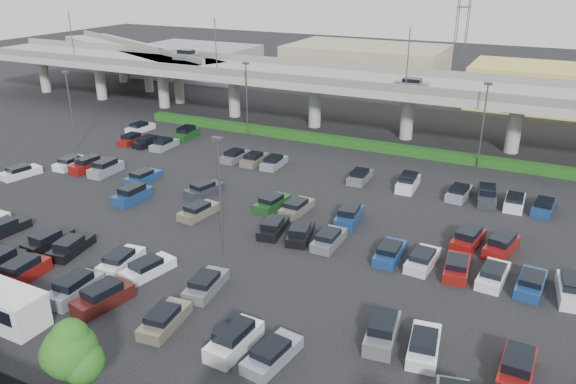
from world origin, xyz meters
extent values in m
plane|color=black|center=(0.00, 0.00, 0.00)|extent=(280.00, 280.00, 0.00)
cube|color=gray|center=(0.00, 32.00, 7.25)|extent=(150.00, 13.00, 1.10)
cube|color=slate|center=(0.00, 25.75, 8.30)|extent=(150.00, 0.50, 1.00)
cube|color=slate|center=(0.00, 38.25, 8.30)|extent=(150.00, 0.50, 1.00)
cylinder|color=gray|center=(-65.00, 32.00, 3.35)|extent=(1.80, 1.80, 6.70)
cube|color=slate|center=(-65.00, 32.00, 6.50)|extent=(2.60, 9.75, 0.50)
cylinder|color=gray|center=(-51.00, 32.00, 3.35)|extent=(1.80, 1.80, 6.70)
cube|color=slate|center=(-51.00, 32.00, 6.50)|extent=(2.60, 9.75, 0.50)
cylinder|color=gray|center=(-37.00, 32.00, 3.35)|extent=(1.80, 1.80, 6.70)
cube|color=slate|center=(-37.00, 32.00, 6.50)|extent=(2.60, 9.75, 0.50)
cylinder|color=gray|center=(-23.00, 32.00, 3.35)|extent=(1.80, 1.80, 6.70)
cube|color=slate|center=(-23.00, 32.00, 6.50)|extent=(2.60, 9.75, 0.50)
cylinder|color=gray|center=(-9.00, 32.00, 3.35)|extent=(1.80, 1.80, 6.70)
cube|color=slate|center=(-9.00, 32.00, 6.50)|extent=(2.60, 9.75, 0.50)
cylinder|color=gray|center=(5.00, 32.00, 3.35)|extent=(1.80, 1.80, 6.70)
cube|color=slate|center=(5.00, 32.00, 6.50)|extent=(2.60, 9.75, 0.50)
cylinder|color=gray|center=(19.00, 32.00, 3.35)|extent=(1.80, 1.80, 6.70)
cube|color=slate|center=(19.00, 32.00, 6.50)|extent=(2.60, 9.75, 0.50)
cube|color=slate|center=(-34.00, 35.00, 8.32)|extent=(4.40, 1.82, 1.05)
cube|color=black|center=(-34.00, 35.00, 9.14)|extent=(2.60, 1.60, 0.65)
cube|color=#6B6253|center=(6.00, 29.00, 8.21)|extent=(4.40, 1.82, 0.82)
cube|color=black|center=(6.00, 29.00, 8.84)|extent=(2.30, 1.60, 0.50)
cylinder|color=#46454A|center=(-50.00, 25.90, 11.80)|extent=(0.14, 0.14, 8.00)
cylinder|color=#46454A|center=(-22.00, 25.90, 11.80)|extent=(0.14, 0.14, 8.00)
cylinder|color=#46454A|center=(6.00, 25.90, 11.80)|extent=(0.14, 0.14, 8.00)
cube|color=gray|center=(-52.00, 43.00, 7.25)|extent=(50.93, 30.13, 1.10)
cube|color=slate|center=(-52.00, 43.00, 8.30)|extent=(47.34, 22.43, 1.00)
cylinder|color=gray|center=(-69.22, 51.03, 3.35)|extent=(1.60, 1.60, 6.70)
cylinder|color=gray|center=(-58.34, 45.96, 3.35)|extent=(1.60, 1.60, 6.70)
cylinder|color=gray|center=(-47.47, 40.89, 3.35)|extent=(1.60, 1.60, 6.70)
cylinder|color=gray|center=(-36.59, 35.82, 3.35)|extent=(1.60, 1.60, 6.70)
cube|color=#123E12|center=(0.00, 25.00, 0.55)|extent=(66.00, 1.60, 1.10)
sphere|color=#1C5215|center=(2.00, -26.39, 3.39)|extent=(3.07, 3.07, 3.07)
sphere|color=#1C5215|center=(2.71, -26.29, 2.85)|extent=(2.41, 2.41, 2.41)
sphere|color=#1C5215|center=(1.40, -26.47, 3.07)|extent=(2.41, 2.41, 2.41)
sphere|color=#1C5215|center=(2.04, -26.27, 4.27)|extent=(2.08, 2.08, 2.08)
cube|color=maroon|center=(-11.75, -18.50, 0.53)|extent=(2.12, 4.51, 1.05)
cube|color=black|center=(-11.75, -18.50, 1.34)|extent=(1.78, 2.70, 0.65)
cube|color=gray|center=(-6.25, -18.50, 0.53)|extent=(1.94, 4.45, 1.05)
cube|color=black|center=(-6.25, -18.50, 1.34)|extent=(1.67, 2.64, 0.65)
cube|color=#411411|center=(-3.50, -18.50, 0.53)|extent=(2.60, 4.66, 1.05)
cube|color=black|center=(-3.50, -18.50, 1.34)|extent=(2.06, 2.85, 0.65)
cube|color=#6B6253|center=(2.00, -18.50, 0.41)|extent=(2.28, 4.57, 0.82)
cube|color=black|center=(2.00, -18.70, 1.04)|extent=(1.84, 2.46, 0.50)
cube|color=white|center=(7.50, -18.50, 0.53)|extent=(2.09, 4.51, 1.05)
cube|color=black|center=(7.50, -18.50, 1.34)|extent=(1.76, 2.70, 0.65)
cube|color=gray|center=(10.25, -18.50, 0.41)|extent=(2.42, 4.61, 0.82)
cube|color=black|center=(10.25, -18.70, 1.04)|extent=(1.91, 2.50, 0.50)
cube|color=black|center=(-20.00, -13.50, 0.41)|extent=(2.20, 4.54, 0.82)
cube|color=black|center=(-20.00, -13.70, 1.04)|extent=(1.80, 2.43, 0.50)
cube|color=black|center=(-14.50, -13.50, 0.41)|extent=(1.97, 4.46, 0.82)
cube|color=black|center=(-14.50, -13.70, 1.04)|extent=(1.68, 2.36, 0.50)
cube|color=black|center=(-11.75, -13.50, 0.41)|extent=(2.47, 4.63, 0.82)
cube|color=black|center=(-11.75, -13.70, 1.04)|extent=(1.93, 2.52, 0.50)
cube|color=white|center=(-6.25, -13.50, 0.41)|extent=(2.27, 4.57, 0.82)
cube|color=black|center=(-6.25, -13.70, 1.04)|extent=(1.83, 2.45, 0.50)
cube|color=white|center=(-3.50, -13.50, 0.41)|extent=(2.69, 4.68, 0.82)
cube|color=black|center=(-3.50, -13.70, 1.04)|extent=(2.04, 2.58, 0.50)
cube|color=slate|center=(2.00, -13.50, 0.41)|extent=(2.29, 4.57, 0.82)
cube|color=black|center=(2.00, -13.70, 1.04)|extent=(1.85, 2.46, 0.50)
cube|color=slate|center=(15.75, -13.50, 0.53)|extent=(2.37, 4.60, 1.05)
cube|color=black|center=(15.75, -13.50, 1.34)|extent=(1.92, 2.78, 0.65)
cube|color=white|center=(18.50, -13.50, 0.41)|extent=(2.39, 4.60, 0.82)
cube|color=black|center=(18.50, -13.70, 1.04)|extent=(1.90, 2.49, 0.50)
cube|color=maroon|center=(24.00, -13.50, 0.53)|extent=(1.98, 4.46, 1.05)
cube|color=black|center=(24.00, -13.50, 1.34)|extent=(1.70, 2.66, 0.65)
cube|color=white|center=(-31.00, -2.50, 0.41)|extent=(2.66, 4.67, 0.82)
cube|color=black|center=(-31.00, -2.70, 1.04)|extent=(2.03, 2.57, 0.50)
cube|color=navy|center=(-14.50, -2.50, 0.53)|extent=(2.05, 4.49, 1.05)
cube|color=black|center=(-14.50, -2.50, 1.34)|extent=(1.74, 2.68, 0.65)
cube|color=#6B6253|center=(-6.25, -2.50, 0.41)|extent=(2.35, 4.59, 0.82)
cube|color=black|center=(-6.25, -2.70, 1.04)|extent=(1.87, 2.48, 0.50)
cube|color=black|center=(2.00, -2.50, 0.41)|extent=(2.51, 4.64, 0.82)
cube|color=black|center=(2.00, -2.70, 1.04)|extent=(1.96, 2.53, 0.50)
cube|color=black|center=(4.75, -2.50, 0.41)|extent=(2.73, 4.69, 0.82)
cube|color=black|center=(4.75, -2.70, 1.04)|extent=(2.06, 2.59, 0.50)
cube|color=slate|center=(7.50, -2.50, 0.41)|extent=(1.84, 4.41, 0.82)
cube|color=black|center=(7.50, -2.70, 1.04)|extent=(1.61, 2.31, 0.50)
cube|color=navy|center=(13.00, -2.50, 0.41)|extent=(1.87, 4.42, 0.82)
cube|color=black|center=(13.00, -2.70, 1.04)|extent=(1.63, 2.32, 0.50)
cube|color=silver|center=(15.75, -2.50, 0.41)|extent=(2.12, 4.52, 0.82)
cube|color=black|center=(15.75, -2.70, 1.04)|extent=(1.76, 2.41, 0.50)
cube|color=maroon|center=(18.50, -2.50, 0.41)|extent=(2.22, 4.55, 0.82)
cube|color=black|center=(18.50, -2.70, 1.04)|extent=(1.81, 2.44, 0.50)
cube|color=white|center=(21.25, -2.50, 0.41)|extent=(2.18, 4.54, 0.82)
cube|color=black|center=(21.25, -2.70, 1.04)|extent=(1.79, 2.42, 0.50)
cube|color=navy|center=(24.00, -2.50, 0.41)|extent=(2.16, 4.53, 0.82)
cube|color=black|center=(24.00, -2.70, 1.04)|extent=(1.78, 2.42, 0.50)
cube|color=white|center=(26.75, -2.50, 0.53)|extent=(2.30, 4.58, 1.05)
cube|color=black|center=(26.75, -2.50, 1.34)|extent=(1.88, 2.76, 0.65)
cube|color=white|center=(-28.25, 2.50, 0.41)|extent=(1.96, 4.46, 0.82)
cube|color=black|center=(-28.25, 2.30, 1.04)|extent=(1.68, 2.35, 0.50)
cube|color=maroon|center=(-25.50, 2.50, 0.53)|extent=(2.19, 4.54, 1.05)
cube|color=black|center=(-25.50, 2.50, 1.34)|extent=(1.82, 2.73, 0.65)
cube|color=gray|center=(-22.75, 2.50, 0.53)|extent=(1.95, 4.45, 1.05)
cube|color=black|center=(-22.75, 2.50, 1.34)|extent=(1.68, 2.65, 0.65)
cube|color=navy|center=(-17.25, 2.50, 0.41)|extent=(2.16, 4.53, 0.82)
cube|color=black|center=(-17.25, 2.30, 1.04)|extent=(1.78, 2.42, 0.50)
cube|color=#2B3037|center=(-9.00, 2.50, 0.41)|extent=(2.75, 4.69, 0.82)
cube|color=black|center=(-9.00, 2.31, 1.04)|extent=(2.07, 2.60, 0.50)
cube|color=#1A481C|center=(-0.75, 2.50, 0.41)|extent=(2.27, 4.57, 0.82)
cube|color=black|center=(-0.75, 2.30, 1.04)|extent=(1.83, 2.46, 0.50)
cube|color=#6B6253|center=(2.00, 2.50, 0.41)|extent=(2.10, 4.51, 0.82)
cube|color=black|center=(2.00, 2.30, 1.04)|extent=(1.74, 2.40, 0.50)
cube|color=navy|center=(7.50, 2.50, 0.53)|extent=(2.18, 4.54, 1.05)
cube|color=black|center=(7.50, 2.50, 1.34)|extent=(1.81, 2.73, 0.65)
cube|color=maroon|center=(18.50, 2.50, 0.53)|extent=(2.49, 4.63, 1.05)
cube|color=black|center=(18.50, 2.50, 1.34)|extent=(1.99, 2.82, 0.65)
cube|color=maroon|center=(21.25, 2.50, 0.53)|extent=(2.72, 4.69, 1.05)
cube|color=black|center=(21.25, 2.50, 1.34)|extent=(2.12, 2.88, 0.65)
cube|color=maroon|center=(-28.25, 13.50, 0.41)|extent=(1.93, 4.44, 0.82)
cube|color=black|center=(-28.25, 13.30, 1.04)|extent=(1.66, 2.34, 0.50)
cube|color=black|center=(-25.50, 13.50, 0.41)|extent=(2.25, 4.56, 0.82)
cube|color=black|center=(-25.50, 13.30, 1.04)|extent=(1.82, 2.45, 0.50)
cube|color=gray|center=(-22.75, 13.50, 0.41)|extent=(1.92, 4.44, 0.82)
cube|color=black|center=(-22.75, 13.30, 1.04)|extent=(1.66, 2.34, 0.50)
cube|color=slate|center=(-11.75, 13.50, 0.41)|extent=(2.01, 4.47, 0.82)
cube|color=black|center=(-11.75, 13.30, 1.04)|extent=(1.70, 2.37, 0.50)
cube|color=#6B6253|center=(-9.00, 13.50, 0.41)|extent=(1.95, 4.45, 0.82)
cube|color=black|center=(-9.00, 13.30, 1.04)|extent=(1.67, 2.34, 0.50)
cube|color=gray|center=(-6.25, 13.50, 0.41)|extent=(1.98, 4.47, 0.82)
cube|color=black|center=(-6.25, 13.30, 1.04)|extent=(1.69, 2.36, 0.50)
cube|color=slate|center=(4.75, 13.50, 0.41)|extent=(1.89, 4.43, 0.82)
cube|color=black|center=(4.75, 13.30, 1.04)|extent=(1.64, 2.33, 0.50)
cube|color=white|center=(10.25, 13.50, 0.53)|extent=(1.98, 4.46, 1.05)
cube|color=black|center=(10.25, 13.50, 1.34)|extent=(1.69, 2.66, 0.65)
cube|color=gray|center=(15.75, 13.50, 0.41)|extent=(2.22, 4.55, 0.82)
cube|color=black|center=(15.75, 13.30, 1.04)|extent=(1.81, 2.44, 0.50)
cube|color=#2B3037|center=(18.50, 13.50, 0.53)|extent=(2.50, 4.63, 1.05)
cube|color=black|center=(18.50, 13.50, 1.34)|extent=(2.00, 2.82, 0.65)
cube|color=white|center=(21.25, 13.50, 0.41)|extent=(1.90, 4.43, 0.82)
cube|color=black|center=(21.25, 13.30, 1.04)|extent=(1.64, 2.33, 0.50)
cube|color=navy|center=(24.00, 13.50, 0.41)|extent=(2.25, 4.56, 0.82)
cube|color=black|center=(24.00, 13.30, 1.04)|extent=(1.82, 2.45, 0.50)
cube|color=white|center=(-31.00, 18.50, 0.41)|extent=(2.21, 4.55, 0.82)
cube|color=black|center=(-31.00, 18.30, 1.04)|extent=(1.80, 2.43, 0.50)
cube|color=#1A481C|center=(-22.75, 18.50, 0.53)|extent=(2.15, 4.53, 1.05)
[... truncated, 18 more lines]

